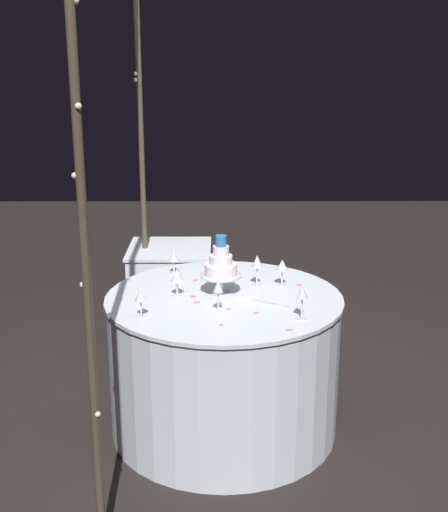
{
  "coord_description": "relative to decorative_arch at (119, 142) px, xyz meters",
  "views": [
    {
      "loc": [
        -3.4,
        0.02,
        2.04
      ],
      "look_at": [
        0.0,
        0.0,
        1.01
      ],
      "focal_mm": 47.83,
      "sensor_mm": 36.0,
      "label": 1
    }
  ],
  "objects": [
    {
      "name": "wine_glass_2",
      "position": [
        0.17,
        -0.85,
        -0.71
      ],
      "size": [
        0.06,
        0.06,
        0.15
      ],
      "color": "silver",
      "rests_on": "main_table"
    },
    {
      "name": "rose_petal_9",
      "position": [
        -0.09,
        -0.38,
        -0.82
      ],
      "size": [
        0.03,
        0.04,
        0.0
      ],
      "primitive_type": "ellipsoid",
      "rotation": [
        0.0,
        0.0,
        1.74
      ],
      "color": "#EA6B84",
      "rests_on": "main_table"
    },
    {
      "name": "rose_petal_3",
      "position": [
        -0.19,
        -0.55,
        -0.82
      ],
      "size": [
        0.03,
        0.03,
        0.0
      ],
      "primitive_type": "ellipsoid",
      "rotation": [
        0.0,
        0.0,
        4.13
      ],
      "color": "#EA6B84",
      "rests_on": "main_table"
    },
    {
      "name": "rose_petal_8",
      "position": [
        -0.4,
        -0.51,
        -0.82
      ],
      "size": [
        0.03,
        0.03,
        0.0
      ],
      "primitive_type": "ellipsoid",
      "rotation": [
        0.0,
        0.0,
        5.7
      ],
      "color": "#EA6B84",
      "rests_on": "main_table"
    },
    {
      "name": "wine_glass_5",
      "position": [
        0.01,
        -0.27,
        -0.71
      ],
      "size": [
        0.07,
        0.07,
        0.15
      ],
      "color": "silver",
      "rests_on": "main_table"
    },
    {
      "name": "wine_glass_0",
      "position": [
        0.38,
        -0.23,
        -0.72
      ],
      "size": [
        0.06,
        0.06,
        0.14
      ],
      "color": "silver",
      "rests_on": "main_table"
    },
    {
      "name": "ground_plane",
      "position": [
        -0.0,
        -0.52,
        -1.6
      ],
      "size": [
        12.0,
        12.0,
        0.0
      ],
      "primitive_type": "plane",
      "color": "black"
    },
    {
      "name": "wine_glass_1",
      "position": [
        -0.33,
        -0.9,
        -0.69
      ],
      "size": [
        0.06,
        0.06,
        0.17
      ],
      "color": "silver",
      "rests_on": "main_table"
    },
    {
      "name": "rose_petal_2",
      "position": [
        -0.46,
        -0.83,
        -0.82
      ],
      "size": [
        0.02,
        0.03,
        0.0
      ],
      "primitive_type": "ellipsoid",
      "rotation": [
        0.0,
        0.0,
        1.59
      ],
      "color": "#EA6B84",
      "rests_on": "main_table"
    },
    {
      "name": "wine_glass_6",
      "position": [
        -0.3,
        -0.12,
        -0.71
      ],
      "size": [
        0.06,
        0.06,
        0.14
      ],
      "color": "silver",
      "rests_on": "main_table"
    },
    {
      "name": "rose_petal_4",
      "position": [
        -0.1,
        -0.5,
        -0.82
      ],
      "size": [
        0.03,
        0.03,
        0.0
      ],
      "primitive_type": "ellipsoid",
      "rotation": [
        0.0,
        0.0,
        4.38
      ],
      "color": "#EA6B84",
      "rests_on": "main_table"
    },
    {
      "name": "rose_petal_6",
      "position": [
        0.18,
        -0.94,
        -0.82
      ],
      "size": [
        0.04,
        0.04,
        0.0
      ],
      "primitive_type": "ellipsoid",
      "rotation": [
        0.0,
        0.0,
        4.14
      ],
      "color": "#EA6B84",
      "rests_on": "main_table"
    },
    {
      "name": "wine_glass_3",
      "position": [
        -0.24,
        -0.49,
        -0.69
      ],
      "size": [
        0.06,
        0.06,
        0.17
      ],
      "color": "silver",
      "rests_on": "main_table"
    },
    {
      "name": "main_table",
      "position": [
        -0.0,
        -0.52,
        -1.21
      ],
      "size": [
        1.27,
        1.27,
        0.78
      ],
      "color": "silver",
      "rests_on": "ground"
    },
    {
      "name": "wine_glass_4",
      "position": [
        0.16,
        -0.71,
        -0.68
      ],
      "size": [
        0.06,
        0.06,
        0.18
      ],
      "color": "silver",
      "rests_on": "main_table"
    },
    {
      "name": "rose_petal_5",
      "position": [
        -0.24,
        -0.68,
        -0.82
      ],
      "size": [
        0.04,
        0.04,
        0.0
      ],
      "primitive_type": "ellipsoid",
      "rotation": [
        0.0,
        0.0,
        2.15
      ],
      "color": "#EA6B84",
      "rests_on": "main_table"
    },
    {
      "name": "decorative_arch",
      "position": [
        0.0,
        0.0,
        0.0
      ],
      "size": [
        2.0,
        0.06,
        2.51
      ],
      "color": "#473D2D",
      "rests_on": "ground"
    },
    {
      "name": "cake_knife",
      "position": [
        -0.09,
        -0.71,
        -0.81
      ],
      "size": [
        0.15,
        0.27,
        0.01
      ],
      "color": "silver",
      "rests_on": "main_table"
    },
    {
      "name": "rose_petal_1",
      "position": [
        0.26,
        -0.36,
        -0.82
      ],
      "size": [
        0.04,
        0.04,
        0.0
      ],
      "primitive_type": "ellipsoid",
      "rotation": [
        0.0,
        0.0,
        2.66
      ],
      "color": "#EA6B84",
      "rests_on": "main_table"
    },
    {
      "name": "rose_petal_0",
      "position": [
        0.31,
        -0.51,
        -0.82
      ],
      "size": [
        0.03,
        0.04,
        0.0
      ],
      "primitive_type": "ellipsoid",
      "rotation": [
        0.0,
        0.0,
        4.55
      ],
      "color": "#EA6B84",
      "rests_on": "main_table"
    },
    {
      "name": "side_table",
      "position": [
        0.98,
        -0.16,
        -1.22
      ],
      "size": [
        0.55,
        0.55,
        0.77
      ],
      "color": "silver",
      "rests_on": "ground"
    },
    {
      "name": "rose_petal_7",
      "position": [
        -0.01,
        -0.36,
        -0.82
      ],
      "size": [
        0.05,
        0.05,
        0.0
      ],
      "primitive_type": "ellipsoid",
      "rotation": [
        0.0,
        0.0,
        0.69
      ],
      "color": "#EA6B84",
      "rests_on": "main_table"
    },
    {
      "name": "tiered_cake",
      "position": [
        0.04,
        -0.51,
        -0.66
      ],
      "size": [
        0.22,
        0.22,
        0.32
      ],
      "color": "silver",
      "rests_on": "main_table"
    }
  ]
}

